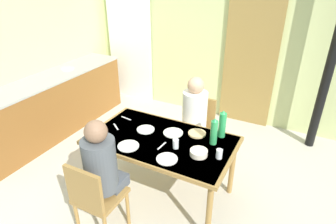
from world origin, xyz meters
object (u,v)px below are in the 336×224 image
Objects in this scene: kitchen_counter at (54,104)px; chair_far_diner at (197,127)px; person_near_diner at (101,163)px; water_bottle_green_near at (214,132)px; chair_near_diner at (95,197)px; water_bottle_green_far at (222,124)px; person_far_diner at (194,112)px; serving_bowl_center at (199,153)px; dining_table at (161,145)px.

kitchen_counter reaches higher than chair_far_diner.
person_near_diner is 1.13m from water_bottle_green_near.
water_bottle_green_far reaches higher than chair_near_diner.
chair_far_diner is 2.82× the size of water_bottle_green_far.
person_near_diner and person_far_diner have the same top height.
chair_far_diner is (2.24, 0.30, 0.05)m from kitchen_counter.
kitchen_counter is 15.14× the size of serving_bowl_center.
person_near_diner is at bearing 75.17° from person_far_diner.
dining_table is 1.97× the size of person_near_diner.
serving_bowl_center is at bearing -10.62° from dining_table.
chair_near_diner is at bearing -107.81° from dining_table.
dining_table is 0.57m from water_bottle_green_near.
chair_near_diner is 1.63m from chair_far_diner.
dining_table is 1.75× the size of chair_near_diner.
person_far_diner is (0.09, 0.66, 0.11)m from dining_table.
chair_near_diner is 1.00× the size of chair_far_diner.
person_far_diner is at bearing 115.84° from serving_bowl_center.
chair_near_diner is at bearing 77.63° from chair_far_diner.
dining_table is 0.85m from chair_near_diner.
chair_near_diner is 1.44m from water_bottle_green_far.
water_bottle_green_far is at bearing 55.08° from chair_near_diner.
person_near_diner reaches higher than chair_far_diner.
person_far_diner is (-0.00, -0.14, 0.28)m from chair_far_diner.
person_near_diner reaches higher than chair_near_diner.
water_bottle_green_near reaches higher than serving_bowl_center.
person_far_diner reaches higher than kitchen_counter.
person_near_diner is 0.91m from serving_bowl_center.
water_bottle_green_near reaches higher than chair_far_diner.
serving_bowl_center is at bearing -101.29° from water_bottle_green_far.
person_far_diner is (2.24, 0.17, 0.33)m from kitchen_counter.
chair_far_diner reaches higher than dining_table.
person_near_diner is 1.36m from person_far_diner.
kitchen_counter is at bearing 4.23° from person_far_diner.
kitchen_counter reaches higher than serving_bowl_center.
person_far_diner is (0.35, 1.32, 0.00)m from person_near_diner.
person_far_diner is 0.83m from serving_bowl_center.
person_far_diner reaches higher than dining_table.
water_bottle_green_near is 0.28m from serving_bowl_center.
person_near_diner is 2.61× the size of water_bottle_green_near.
person_near_diner is 4.53× the size of serving_bowl_center.
dining_table is 5.16× the size of water_bottle_green_near.
person_near_diner is at bearing -128.42° from water_bottle_green_far.
water_bottle_green_far is at bearing 32.46° from dining_table.
water_bottle_green_far reaches higher than dining_table.
water_bottle_green_near is 0.96× the size of water_bottle_green_far.
person_far_diner is 4.53× the size of serving_bowl_center.
person_far_diner reaches higher than water_bottle_green_near.
serving_bowl_center is (0.45, -0.08, 0.10)m from dining_table.
person_near_diner is (-0.26, -0.66, 0.11)m from dining_table.
water_bottle_green_near reaches higher than dining_table.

